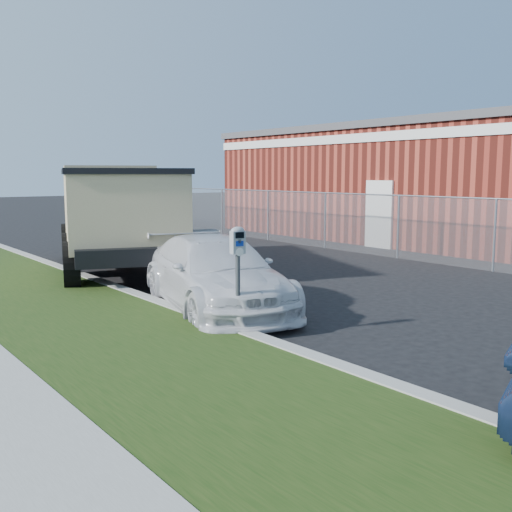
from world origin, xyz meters
TOP-DOWN VIEW (x-y plane):
  - ground at (0.00, 0.00)m, footprint 120.00×120.00m
  - chainlink_fence at (6.00, 7.00)m, footprint 0.06×30.06m
  - brick_building at (12.00, 8.00)m, footprint 9.20×14.20m
  - parking_meter at (-2.62, -0.16)m, footprint 0.23×0.17m
  - white_wagon at (-1.80, 1.72)m, footprint 2.86×4.75m
  - dump_truck at (-1.21, 7.09)m, footprint 4.52×7.15m

SIDE VIEW (x-z plane):
  - ground at x=0.00m, z-range 0.00..0.00m
  - white_wagon at x=-1.80m, z-range 0.00..1.29m
  - parking_meter at x=-2.62m, z-range 0.48..1.99m
  - chainlink_fence at x=6.00m, z-range -13.74..16.26m
  - dump_truck at x=-1.21m, z-range 0.17..2.80m
  - brick_building at x=12.00m, z-range 0.04..4.21m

